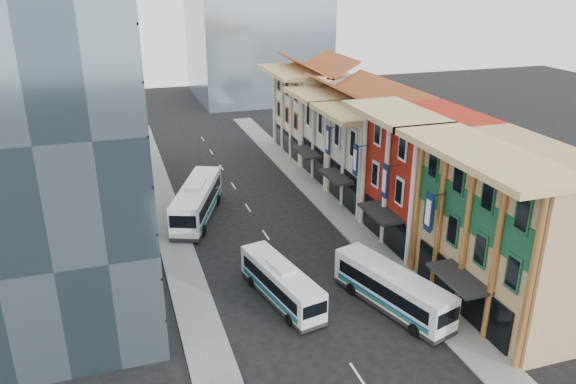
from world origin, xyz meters
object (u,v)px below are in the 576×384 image
object	(u,v)px
bus_left_near	(281,282)
bus_right	(392,288)
office_tower	(49,97)
bus_left_far	(197,200)
shophouse_tan	(515,232)

from	to	relation	value
bus_left_near	bus_right	xyz separation A→B (m)	(7.50, -3.54, 0.14)
office_tower	bus_left_near	size ratio (longest dim) A/B	3.11
bus_left_far	bus_right	world-z (taller)	bus_left_far
shophouse_tan	bus_right	size ratio (longest dim) A/B	1.33
bus_left_near	office_tower	bearing A→B (deg)	139.00
shophouse_tan	bus_right	bearing A→B (deg)	166.33
office_tower	bus_left_far	distance (m)	19.55
bus_left_near	bus_left_far	world-z (taller)	bus_left_far
office_tower	bus_left_far	bearing A→B (deg)	37.87
bus_left_near	bus_left_far	distance (m)	17.70
office_tower	bus_right	xyz separation A→B (m)	(22.50, -11.93, -13.31)
office_tower	bus_right	size ratio (longest dim) A/B	2.85
bus_right	bus_left_near	bearing A→B (deg)	137.69
shophouse_tan	bus_left_near	size ratio (longest dim) A/B	1.45
shophouse_tan	bus_left_near	xyz separation A→B (m)	(-16.00, 5.60, -4.45)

